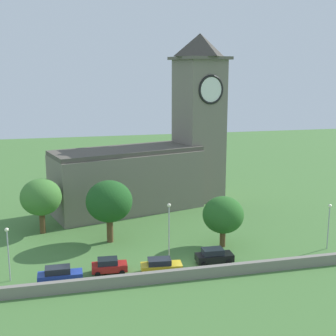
{
  "coord_description": "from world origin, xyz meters",
  "views": [
    {
      "loc": [
        -14.38,
        -49.49,
        22.57
      ],
      "look_at": [
        -0.08,
        9.89,
        9.81
      ],
      "focal_mm": 49.52,
      "sensor_mm": 36.0,
      "label": 1
    }
  ],
  "objects_px": {
    "car_yellow": "(161,266)",
    "car_black": "(214,256)",
    "church": "(156,154)",
    "car_red": "(109,266)",
    "streetlamp_central": "(329,219)",
    "tree_by_tower": "(223,215)",
    "streetlamp_west_mid": "(169,224)",
    "tree_riverside_east": "(41,197)",
    "car_blue": "(60,275)",
    "tree_churchyard": "(109,202)",
    "streetlamp_west_end": "(8,245)"
  },
  "relations": [
    {
      "from": "church",
      "to": "car_black",
      "type": "relative_size",
      "value": 6.97
    },
    {
      "from": "church",
      "to": "tree_churchyard",
      "type": "relative_size",
      "value": 3.69
    },
    {
      "from": "car_yellow",
      "to": "tree_by_tower",
      "type": "xyz_separation_m",
      "value": [
        9.71,
        6.23,
        3.41
      ]
    },
    {
      "from": "church",
      "to": "car_red",
      "type": "bearing_deg",
      "value": -113.39
    },
    {
      "from": "car_red",
      "to": "streetlamp_west_end",
      "type": "xyz_separation_m",
      "value": [
        -10.81,
        0.54,
        3.28
      ]
    },
    {
      "from": "car_yellow",
      "to": "car_red",
      "type": "bearing_deg",
      "value": 165.4
    },
    {
      "from": "car_yellow",
      "to": "car_black",
      "type": "bearing_deg",
      "value": 10.22
    },
    {
      "from": "car_blue",
      "to": "streetlamp_west_end",
      "type": "xyz_separation_m",
      "value": [
        -5.3,
        1.96,
        3.19
      ]
    },
    {
      "from": "car_red",
      "to": "car_yellow",
      "type": "xyz_separation_m",
      "value": [
        5.73,
        -1.49,
        0.03
      ]
    },
    {
      "from": "car_yellow",
      "to": "church",
      "type": "bearing_deg",
      "value": 78.89
    },
    {
      "from": "tree_by_tower",
      "to": "streetlamp_west_mid",
      "type": "bearing_deg",
      "value": -154.24
    },
    {
      "from": "car_black",
      "to": "tree_by_tower",
      "type": "distance_m",
      "value": 6.71
    },
    {
      "from": "streetlamp_west_end",
      "to": "streetlamp_west_mid",
      "type": "height_order",
      "value": "streetlamp_west_mid"
    },
    {
      "from": "car_yellow",
      "to": "car_black",
      "type": "distance_m",
      "value": 6.9
    },
    {
      "from": "car_black",
      "to": "streetlamp_central",
      "type": "relative_size",
      "value": 0.75
    },
    {
      "from": "car_yellow",
      "to": "streetlamp_west_mid",
      "type": "distance_m",
      "value": 4.91
    },
    {
      "from": "car_black",
      "to": "streetlamp_west_end",
      "type": "bearing_deg",
      "value": 178.01
    },
    {
      "from": "streetlamp_central",
      "to": "tree_by_tower",
      "type": "relative_size",
      "value": 0.89
    },
    {
      "from": "car_yellow",
      "to": "tree_riverside_east",
      "type": "height_order",
      "value": "tree_riverside_east"
    },
    {
      "from": "streetlamp_west_mid",
      "to": "car_black",
      "type": "bearing_deg",
      "value": -11.24
    },
    {
      "from": "car_yellow",
      "to": "streetlamp_central",
      "type": "relative_size",
      "value": 0.81
    },
    {
      "from": "church",
      "to": "streetlamp_west_mid",
      "type": "distance_m",
      "value": 25.32
    },
    {
      "from": "car_yellow",
      "to": "car_black",
      "type": "relative_size",
      "value": 1.08
    },
    {
      "from": "car_yellow",
      "to": "streetlamp_west_end",
      "type": "xyz_separation_m",
      "value": [
        -16.53,
        2.03,
        3.26
      ]
    },
    {
      "from": "car_yellow",
      "to": "streetlamp_west_end",
      "type": "relative_size",
      "value": 0.79
    },
    {
      "from": "car_red",
      "to": "car_black",
      "type": "xyz_separation_m",
      "value": [
        12.51,
        -0.27,
        0.07
      ]
    },
    {
      "from": "car_red",
      "to": "car_blue",
      "type": "bearing_deg",
      "value": -165.5
    },
    {
      "from": "car_blue",
      "to": "car_red",
      "type": "height_order",
      "value": "car_blue"
    },
    {
      "from": "streetlamp_west_mid",
      "to": "church",
      "type": "bearing_deg",
      "value": 81.27
    },
    {
      "from": "streetlamp_west_mid",
      "to": "streetlamp_central",
      "type": "distance_m",
      "value": 21.16
    },
    {
      "from": "car_blue",
      "to": "streetlamp_west_end",
      "type": "relative_size",
      "value": 0.79
    },
    {
      "from": "tree_by_tower",
      "to": "tree_riverside_east",
      "type": "height_order",
      "value": "tree_riverside_east"
    },
    {
      "from": "church",
      "to": "tree_riverside_east",
      "type": "xyz_separation_m",
      "value": [
        -18.7,
        -9.87,
        -3.61
      ]
    },
    {
      "from": "car_red",
      "to": "streetlamp_west_mid",
      "type": "xyz_separation_m",
      "value": [
        7.24,
        0.78,
        4.11
      ]
    },
    {
      "from": "streetlamp_west_mid",
      "to": "tree_churchyard",
      "type": "bearing_deg",
      "value": 123.17
    },
    {
      "from": "car_black",
      "to": "tree_riverside_east",
      "type": "distance_m",
      "value": 26.06
    },
    {
      "from": "car_red",
      "to": "car_black",
      "type": "distance_m",
      "value": 12.52
    },
    {
      "from": "car_yellow",
      "to": "streetlamp_west_mid",
      "type": "xyz_separation_m",
      "value": [
        1.51,
        2.27,
        4.08
      ]
    },
    {
      "from": "car_blue",
      "to": "tree_churchyard",
      "type": "xyz_separation_m",
      "value": [
        6.77,
        11.34,
        4.65
      ]
    },
    {
      "from": "tree_churchyard",
      "to": "tree_riverside_east",
      "type": "relative_size",
      "value": 1.07
    },
    {
      "from": "tree_riverside_east",
      "to": "streetlamp_west_end",
      "type": "bearing_deg",
      "value": -101.74
    },
    {
      "from": "car_yellow",
      "to": "streetlamp_west_mid",
      "type": "bearing_deg",
      "value": 56.42
    },
    {
      "from": "tree_by_tower",
      "to": "tree_riverside_east",
      "type": "bearing_deg",
      "value": 154.75
    },
    {
      "from": "car_blue",
      "to": "streetlamp_west_mid",
      "type": "bearing_deg",
      "value": 9.82
    },
    {
      "from": "church",
      "to": "streetlamp_west_end",
      "type": "distance_m",
      "value": 33.5
    },
    {
      "from": "car_blue",
      "to": "streetlamp_central",
      "type": "xyz_separation_m",
      "value": [
        33.88,
        2.23,
        3.11
      ]
    },
    {
      "from": "car_black",
      "to": "streetlamp_west_mid",
      "type": "height_order",
      "value": "streetlamp_west_mid"
    },
    {
      "from": "streetlamp_west_end",
      "to": "streetlamp_central",
      "type": "distance_m",
      "value": 39.18
    },
    {
      "from": "car_black",
      "to": "streetlamp_west_end",
      "type": "xyz_separation_m",
      "value": [
        -23.32,
        0.81,
        3.21
      ]
    },
    {
      "from": "streetlamp_west_end",
      "to": "tree_churchyard",
      "type": "xyz_separation_m",
      "value": [
        12.07,
        9.38,
        1.47
      ]
    }
  ]
}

